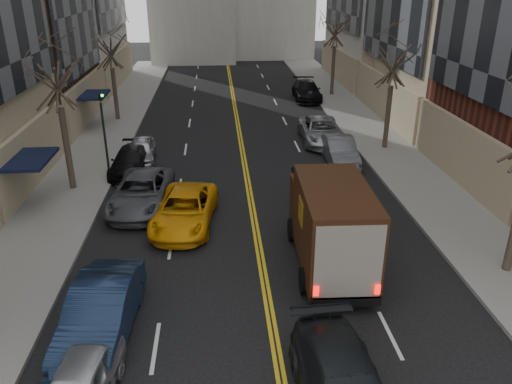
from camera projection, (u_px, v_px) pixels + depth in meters
sidewalk_left at (99, 145)px, 31.43m from camera, size 4.00×66.00×0.15m
sidewalk_right at (378, 138)px, 32.75m from camera, size 4.00×66.00×0.15m
tree_lf_mid at (52, 56)px, 22.44m from camera, size 3.20×3.20×8.91m
tree_lf_far at (109, 36)px, 34.54m from camera, size 3.20×3.20×8.12m
tree_rt_mid at (395, 47)px, 28.47m from camera, size 3.20×3.20×8.32m
tree_rt_far at (336, 16)px, 41.94m from camera, size 3.20×3.20×9.11m
traffic_signal at (103, 124)px, 25.88m from camera, size 0.29×0.26×4.70m
ups_truck at (331, 225)px, 17.91m from camera, size 2.69×6.24×3.37m
taxi at (185, 210)px, 21.35m from camera, size 3.01×5.42×1.43m
pedestrian at (295, 183)px, 23.64m from camera, size 0.57×0.72×1.74m
parked_lf_b at (101, 312)px, 14.72m from camera, size 2.04×5.05×1.63m
parked_lf_c at (141, 192)px, 22.99m from camera, size 2.89×5.53×1.48m
parked_lf_d at (130, 161)px, 27.14m from camera, size 1.97×4.50×1.29m
parked_lf_e at (141, 151)px, 28.66m from camera, size 1.79×4.01×1.34m
parked_rt_a at (340, 151)px, 28.41m from camera, size 1.72×4.52×1.47m
parked_rt_b at (321, 131)px, 32.01m from camera, size 2.70×5.56×1.52m
parked_rt_c at (307, 91)px, 42.94m from camera, size 2.43×5.48×1.56m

